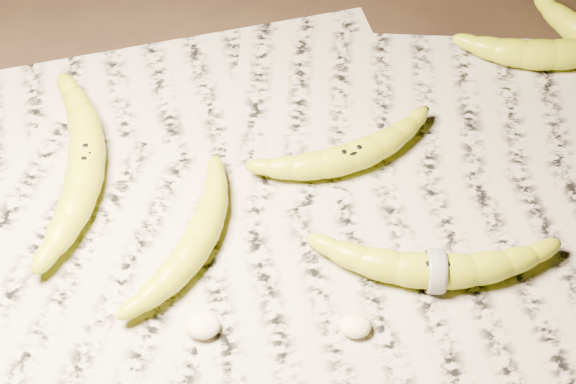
{
  "coord_description": "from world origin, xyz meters",
  "views": [
    {
      "loc": [
        -0.01,
        -0.47,
        0.69
      ],
      "look_at": [
        -0.01,
        0.01,
        0.05
      ],
      "focal_mm": 50.0,
      "sensor_mm": 36.0,
      "label": 1
    }
  ],
  "objects_px": {
    "banana_left_a": "(85,161)",
    "banana_left_b": "(197,240)",
    "banana_taped": "(436,269)",
    "banana_center": "(350,155)",
    "banana_upper_a": "(553,52)"
  },
  "relations": [
    {
      "from": "banana_center",
      "to": "banana_upper_a",
      "type": "bearing_deg",
      "value": 10.55
    },
    {
      "from": "banana_center",
      "to": "banana_taped",
      "type": "bearing_deg",
      "value": -83.97
    },
    {
      "from": "banana_upper_a",
      "to": "banana_center",
      "type": "bearing_deg",
      "value": -149.25
    },
    {
      "from": "banana_left_a",
      "to": "banana_left_b",
      "type": "height_order",
      "value": "banana_left_a"
    },
    {
      "from": "banana_taped",
      "to": "banana_left_b",
      "type": "bearing_deg",
      "value": 173.41
    },
    {
      "from": "banana_taped",
      "to": "banana_upper_a",
      "type": "xyz_separation_m",
      "value": [
        0.18,
        0.3,
        0.0
      ]
    },
    {
      "from": "banana_left_b",
      "to": "banana_upper_a",
      "type": "height_order",
      "value": "banana_upper_a"
    },
    {
      "from": "banana_taped",
      "to": "banana_upper_a",
      "type": "bearing_deg",
      "value": 61.91
    },
    {
      "from": "banana_taped",
      "to": "banana_upper_a",
      "type": "height_order",
      "value": "banana_upper_a"
    },
    {
      "from": "banana_center",
      "to": "banana_upper_a",
      "type": "distance_m",
      "value": 0.3
    },
    {
      "from": "banana_left_a",
      "to": "banana_left_b",
      "type": "xyz_separation_m",
      "value": [
        0.13,
        -0.1,
        -0.0
      ]
    },
    {
      "from": "banana_taped",
      "to": "banana_upper_a",
      "type": "distance_m",
      "value": 0.35
    },
    {
      "from": "banana_left_a",
      "to": "banana_taped",
      "type": "relative_size",
      "value": 1.07
    },
    {
      "from": "banana_left_b",
      "to": "banana_taped",
      "type": "xyz_separation_m",
      "value": [
        0.23,
        -0.04,
        0.0
      ]
    },
    {
      "from": "banana_taped",
      "to": "banana_center",
      "type": "bearing_deg",
      "value": 119.68
    }
  ]
}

